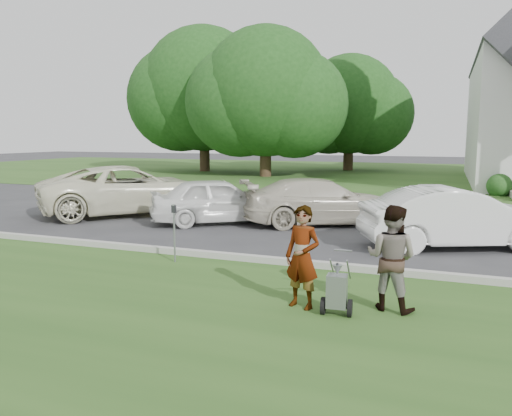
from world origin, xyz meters
The scene contains 15 objects.
ground centered at (0.00, 0.00, 0.00)m, with size 120.00×120.00×0.00m, color #333335.
grass_strip centered at (0.00, -3.00, 0.01)m, with size 80.00×7.00×0.01m, color #2A4F1B.
church_lawn centered at (0.00, 27.00, 0.01)m, with size 80.00×30.00×0.01m, color #2A4F1B.
curb centered at (0.00, 0.55, 0.07)m, with size 80.00×0.18×0.15m, color #9E9E93.
tree_left centered at (-8.01, 21.99, 5.11)m, with size 10.63×8.40×9.71m.
tree_far centered at (-14.01, 24.99, 5.69)m, with size 11.64×9.20×10.73m.
tree_back centered at (-4.01, 29.99, 4.73)m, with size 9.61×7.60×8.89m.
striping_cart centered at (1.77, -1.99, 0.37)m, with size 0.48×0.94×0.85m.
person_left centered at (1.19, -1.85, 0.81)m, with size 0.59×0.39×1.61m, color #999999.
person_right centered at (2.49, -1.45, 0.82)m, with size 0.80×0.62×1.64m, color #999999.
parking_meter_near centered at (-2.11, -0.08, 0.79)m, with size 0.09×0.08×1.26m.
car_a centered at (-7.02, 5.33, 0.83)m, with size 2.77×6.01×1.67m, color #E7E5C4.
car_b centered at (-3.32, 4.70, 0.71)m, with size 1.68×4.17×1.42m, color white.
car_c centered at (-0.32, 5.65, 0.70)m, with size 1.96×4.82×1.40m, color beige.
car_d centered at (3.49, 3.59, 0.74)m, with size 1.56×4.46×1.47m, color silver.
Camera 1 is at (3.21, -9.16, 2.69)m, focal length 35.00 mm.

